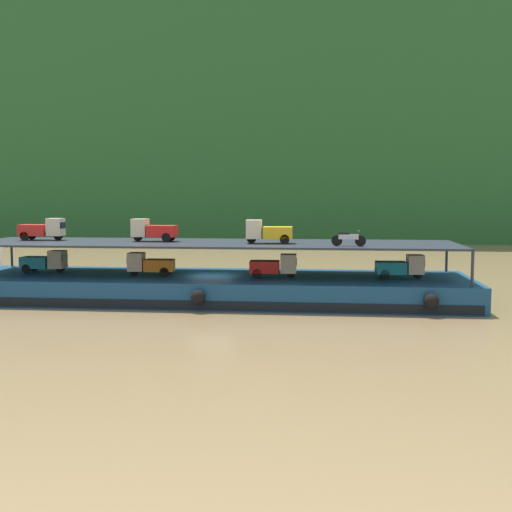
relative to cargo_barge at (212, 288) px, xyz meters
name	(u,v)px	position (x,y,z in m)	size (l,w,h in m)	color
ground_plane	(212,300)	(0.00, 0.03, -0.75)	(400.00, 400.00, 0.00)	olive
hillside_far_bank	(281,99)	(0.00, 62.01, 20.66)	(118.73, 31.07, 38.02)	#235628
cargo_barge	(212,288)	(0.00, 0.00, 0.00)	(30.65, 8.55, 1.50)	navy
cargo_rack	(212,243)	(0.00, 0.03, 2.69)	(29.05, 7.11, 2.00)	#232833
mini_truck_lower_stern	(45,261)	(-10.68, 0.42, 1.44)	(2.74, 1.21, 1.38)	teal
mini_truck_lower_aft	(150,264)	(-3.66, -0.48, 1.44)	(2.79, 1.28, 1.38)	orange
mini_truck_lower_mid	(274,266)	(3.82, -0.56, 1.44)	(2.76, 1.24, 1.38)	red
mini_truck_lower_fore	(401,267)	(11.14, -0.25, 1.44)	(2.78, 1.27, 1.38)	teal
mini_truck_upper_stern	(43,229)	(-10.93, 0.81, 3.44)	(2.77, 1.25, 1.38)	red
mini_truck_upper_mid	(153,230)	(-3.69, 0.46, 3.44)	(2.77, 1.25, 1.38)	red
mini_truck_upper_fore	(268,232)	(3.46, -0.51, 3.44)	(2.79, 1.28, 1.38)	gold
motorcycle_upper_port	(348,238)	(8.04, -2.10, 3.18)	(1.90, 0.55, 0.87)	black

